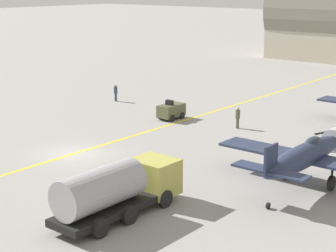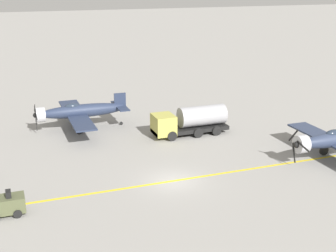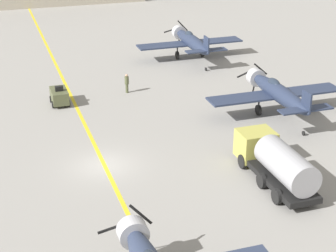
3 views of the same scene
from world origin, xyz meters
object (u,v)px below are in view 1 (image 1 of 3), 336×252
Objects in this scene: fuel_tanker at (118,189)px; ground_crew_walking at (116,92)px; ground_crew_inspecting at (238,117)px; tow_tractor at (171,110)px; airplane_mid_right at (307,155)px.

ground_crew_walking is (-20.98, 21.03, -0.54)m from fuel_tanker.
ground_crew_walking is at bearing 175.08° from ground_crew_inspecting.
tow_tractor is 1.42× the size of ground_crew_inspecting.
ground_crew_inspecting is (-10.82, 9.22, -1.01)m from airplane_mid_right.
fuel_tanker is (-5.72, -10.44, -0.50)m from airplane_mid_right.
fuel_tanker reaches higher than ground_crew_walking.
ground_crew_inspecting is (15.89, -1.37, 0.03)m from ground_crew_walking.
tow_tractor is at bearing 153.31° from airplane_mid_right.
airplane_mid_right reaches higher than ground_crew_inspecting.
tow_tractor is 9.71m from ground_crew_walking.
airplane_mid_right is at bearing -21.62° from ground_crew_walking.
airplane_mid_right is at bearing 61.28° from fuel_tanker.
airplane_mid_right is 14.25m from ground_crew_inspecting.
fuel_tanker is 21.96m from tow_tractor.
airplane_mid_right is 4.62× the size of tow_tractor.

